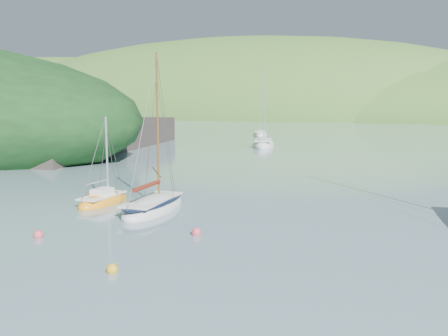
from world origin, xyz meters
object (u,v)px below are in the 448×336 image
at_px(sailboat_yellow, 103,201).
at_px(distant_sloop_a, 263,145).
at_px(daysailer_white, 153,207).
at_px(distant_sloop_c, 260,135).

bearing_deg(sailboat_yellow, distant_sloop_a, 93.36).
bearing_deg(daysailer_white, distant_sloop_c, 97.93).
distance_m(daysailer_white, sailboat_yellow, 3.86).
relative_size(distant_sloop_a, distant_sloop_c, 1.21).
height_order(sailboat_yellow, distant_sloop_c, distant_sloop_c).
xyz_separation_m(distant_sloop_a, distant_sloop_c, (-6.64, 17.99, -0.02)).
height_order(daysailer_white, distant_sloop_c, daysailer_white).
xyz_separation_m(daysailer_white, sailboat_yellow, (-3.84, 0.42, -0.06)).
bearing_deg(distant_sloop_a, distant_sloop_c, 93.97).
height_order(daysailer_white, sailboat_yellow, daysailer_white).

